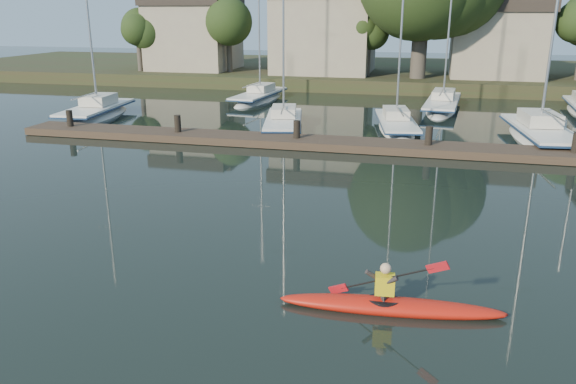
% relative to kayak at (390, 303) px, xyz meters
% --- Properties ---
extents(ground, '(160.00, 160.00, 0.00)m').
position_rel_kayak_xyz_m(ground, '(-2.31, 0.46, -0.18)').
color(ground, black).
rests_on(ground, ground).
extents(kayak, '(4.78, 1.05, 1.52)m').
position_rel_kayak_xyz_m(kayak, '(0.00, 0.00, 0.00)').
color(kayak, '#B2210D').
rests_on(kayak, ground).
extents(dock, '(34.00, 2.00, 1.80)m').
position_rel_kayak_xyz_m(dock, '(-2.31, 14.46, 0.02)').
color(dock, '#433426').
rests_on(dock, ground).
extents(sailboat_0, '(3.02, 8.13, 12.60)m').
position_rel_kayak_xyz_m(sailboat_0, '(-18.64, 19.01, -0.39)').
color(sailboat_0, silver).
rests_on(sailboat_0, ground).
extents(sailboat_1, '(3.51, 8.06, 12.81)m').
position_rel_kayak_xyz_m(sailboat_1, '(-6.94, 18.41, -0.36)').
color(sailboat_1, silver).
rests_on(sailboat_1, ground).
extents(sailboat_2, '(3.14, 8.17, 13.20)m').
position_rel_kayak_xyz_m(sailboat_2, '(-0.99, 19.51, -0.35)').
color(sailboat_2, silver).
rests_on(sailboat_2, ground).
extents(sailboat_3, '(3.30, 9.08, 14.32)m').
position_rel_kayak_xyz_m(sailboat_3, '(6.03, 18.35, -0.40)').
color(sailboat_3, silver).
rests_on(sailboat_3, ground).
extents(sailboat_5, '(2.70, 8.49, 13.81)m').
position_rel_kayak_xyz_m(sailboat_5, '(-11.05, 27.61, -0.36)').
color(sailboat_5, silver).
rests_on(sailboat_5, ground).
extents(sailboat_6, '(2.84, 9.65, 15.13)m').
position_rel_kayak_xyz_m(sailboat_6, '(1.54, 27.05, -0.36)').
color(sailboat_6, silver).
rests_on(sailboat_6, ground).
extents(shore, '(90.00, 25.25, 12.75)m').
position_rel_kayak_xyz_m(shore, '(-0.69, 40.75, 3.04)').
color(shore, '#28371B').
rests_on(shore, ground).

